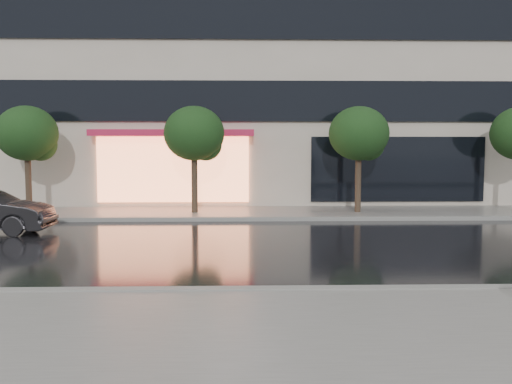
{
  "coord_description": "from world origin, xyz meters",
  "views": [
    {
      "loc": [
        -1.3,
        -10.77,
        2.66
      ],
      "look_at": [
        -0.92,
        3.79,
        1.4
      ],
      "focal_mm": 40.0,
      "sensor_mm": 36.0,
      "label": 1
    }
  ],
  "objects": [
    {
      "name": "office_building",
      "position": [
        -0.0,
        17.97,
        9.0
      ],
      "size": [
        30.0,
        12.76,
        18.0
      ],
      "color": "beige",
      "rests_on": "ground"
    },
    {
      "name": "tree_mid_east",
      "position": [
        3.06,
        10.03,
        2.92
      ],
      "size": [
        2.2,
        2.2,
        3.99
      ],
      "color": "#33261C",
      "rests_on": "ground"
    },
    {
      "name": "curb_far",
      "position": [
        0.0,
        8.5,
        0.07
      ],
      "size": [
        60.0,
        0.25,
        0.14
      ],
      "primitive_type": "cube",
      "color": "gray",
      "rests_on": "ground"
    },
    {
      "name": "curb_near",
      "position": [
        0.0,
        -1.0,
        0.07
      ],
      "size": [
        60.0,
        0.25,
        0.14
      ],
      "primitive_type": "cube",
      "color": "gray",
      "rests_on": "ground"
    },
    {
      "name": "sidewalk_far",
      "position": [
        0.0,
        10.25,
        0.06
      ],
      "size": [
        60.0,
        3.5,
        0.12
      ],
      "primitive_type": "cube",
      "color": "slate",
      "rests_on": "ground"
    },
    {
      "name": "sidewalk_near",
      "position": [
        0.0,
        -3.25,
        0.06
      ],
      "size": [
        60.0,
        4.5,
        0.12
      ],
      "primitive_type": "cube",
      "color": "slate",
      "rests_on": "ground"
    },
    {
      "name": "ground",
      "position": [
        0.0,
        0.0,
        0.0
      ],
      "size": [
        120.0,
        120.0,
        0.0
      ],
      "primitive_type": "plane",
      "color": "black",
      "rests_on": "ground"
    },
    {
      "name": "tree_far_west",
      "position": [
        -8.94,
        10.03,
        2.92
      ],
      "size": [
        2.2,
        2.2,
        3.99
      ],
      "color": "#33261C",
      "rests_on": "ground"
    },
    {
      "name": "tree_mid_west",
      "position": [
        -2.94,
        10.03,
        2.92
      ],
      "size": [
        2.2,
        2.2,
        3.99
      ],
      "color": "#33261C",
      "rests_on": "ground"
    }
  ]
}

